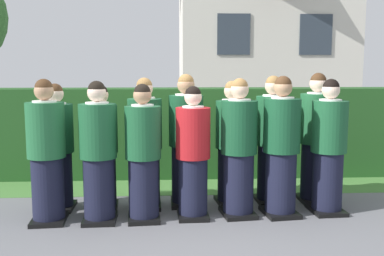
{
  "coord_description": "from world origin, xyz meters",
  "views": [
    {
      "loc": [
        -0.28,
        -5.24,
        1.77
      ],
      "look_at": [
        0.0,
        0.25,
        1.05
      ],
      "focal_mm": 42.23,
      "sensor_mm": 36.0,
      "label": 1
    }
  ],
  "objects_px": {
    "student_front_row_5": "(281,150)",
    "student_rear_row_4": "(231,146)",
    "student_front_row_6": "(329,150)",
    "student_rear_row_3": "(186,143)",
    "student_front_row_0": "(47,155)",
    "student_rear_row_1": "(102,150)",
    "student_rear_row_2": "(145,146)",
    "student_rear_row_5": "(272,143)",
    "student_in_red_blazer": "(193,156)",
    "student_front_row_4": "(239,151)",
    "student_rear_row_6": "(316,141)",
    "student_rear_row_0": "(57,150)",
    "student_front_row_2": "(143,156)",
    "student_front_row_1": "(98,155)"
  },
  "relations": [
    {
      "from": "student_front_row_4",
      "to": "student_front_row_5",
      "type": "relative_size",
      "value": 0.98
    },
    {
      "from": "student_front_row_0",
      "to": "student_rear_row_1",
      "type": "xyz_separation_m",
      "value": [
        0.55,
        0.48,
        -0.04
      ]
    },
    {
      "from": "student_front_row_6",
      "to": "student_rear_row_6",
      "type": "bearing_deg",
      "value": 89.86
    },
    {
      "from": "student_front_row_6",
      "to": "student_rear_row_1",
      "type": "bearing_deg",
      "value": 173.82
    },
    {
      "from": "student_front_row_4",
      "to": "student_rear_row_1",
      "type": "xyz_separation_m",
      "value": [
        -1.68,
        0.36,
        -0.04
      ]
    },
    {
      "from": "student_front_row_2",
      "to": "student_in_red_blazer",
      "type": "bearing_deg",
      "value": 6.35
    },
    {
      "from": "student_front_row_1",
      "to": "student_front_row_0",
      "type": "bearing_deg",
      "value": 179.6
    },
    {
      "from": "student_rear_row_4",
      "to": "student_front_row_5",
      "type": "bearing_deg",
      "value": -43.53
    },
    {
      "from": "student_front_row_6",
      "to": "student_rear_row_3",
      "type": "xyz_separation_m",
      "value": [
        -1.73,
        0.41,
        0.03
      ]
    },
    {
      "from": "student_front_row_1",
      "to": "student_rear_row_1",
      "type": "height_order",
      "value": "student_front_row_1"
    },
    {
      "from": "student_in_red_blazer",
      "to": "student_rear_row_0",
      "type": "height_order",
      "value": "student_rear_row_0"
    },
    {
      "from": "student_rear_row_6",
      "to": "student_rear_row_5",
      "type": "bearing_deg",
      "value": -179.64
    },
    {
      "from": "student_in_red_blazer",
      "to": "student_rear_row_5",
      "type": "bearing_deg",
      "value": 27.92
    },
    {
      "from": "student_front_row_2",
      "to": "student_front_row_6",
      "type": "relative_size",
      "value": 0.97
    },
    {
      "from": "student_rear_row_3",
      "to": "student_rear_row_0",
      "type": "bearing_deg",
      "value": -176.42
    },
    {
      "from": "student_rear_row_2",
      "to": "student_rear_row_5",
      "type": "distance_m",
      "value": 1.67
    },
    {
      "from": "student_front_row_4",
      "to": "student_rear_row_6",
      "type": "xyz_separation_m",
      "value": [
        1.12,
        0.53,
        0.03
      ]
    },
    {
      "from": "student_front_row_0",
      "to": "student_rear_row_5",
      "type": "xyz_separation_m",
      "value": [
        2.76,
        0.65,
        0.01
      ]
    },
    {
      "from": "student_rear_row_1",
      "to": "student_rear_row_4",
      "type": "relative_size",
      "value": 0.97
    },
    {
      "from": "student_in_red_blazer",
      "to": "student_rear_row_4",
      "type": "bearing_deg",
      "value": 45.48
    },
    {
      "from": "student_rear_row_0",
      "to": "student_front_row_5",
      "type": "bearing_deg",
      "value": -7.72
    },
    {
      "from": "student_rear_row_1",
      "to": "student_in_red_blazer",
      "type": "bearing_deg",
      "value": -19.65
    },
    {
      "from": "student_rear_row_1",
      "to": "student_front_row_0",
      "type": "bearing_deg",
      "value": -138.92
    },
    {
      "from": "student_front_row_2",
      "to": "student_front_row_5",
      "type": "relative_size",
      "value": 0.95
    },
    {
      "from": "student_in_red_blazer",
      "to": "student_front_row_6",
      "type": "distance_m",
      "value": 1.67
    },
    {
      "from": "student_front_row_1",
      "to": "student_rear_row_6",
      "type": "relative_size",
      "value": 0.95
    },
    {
      "from": "student_front_row_4",
      "to": "student_rear_row_3",
      "type": "relative_size",
      "value": 0.97
    },
    {
      "from": "student_front_row_4",
      "to": "student_rear_row_1",
      "type": "bearing_deg",
      "value": 167.96
    },
    {
      "from": "student_rear_row_2",
      "to": "student_rear_row_5",
      "type": "relative_size",
      "value": 0.99
    },
    {
      "from": "student_front_row_5",
      "to": "student_rear_row_2",
      "type": "distance_m",
      "value": 1.7
    },
    {
      "from": "student_front_row_0",
      "to": "student_rear_row_6",
      "type": "height_order",
      "value": "student_rear_row_6"
    },
    {
      "from": "student_front_row_4",
      "to": "student_front_row_6",
      "type": "bearing_deg",
      "value": 2.87
    },
    {
      "from": "student_front_row_0",
      "to": "student_front_row_1",
      "type": "xyz_separation_m",
      "value": [
        0.59,
        -0.0,
        -0.01
      ]
    },
    {
      "from": "student_front_row_2",
      "to": "student_rear_row_2",
      "type": "relative_size",
      "value": 0.96
    },
    {
      "from": "student_rear_row_1",
      "to": "student_rear_row_4",
      "type": "bearing_deg",
      "value": 4.84
    },
    {
      "from": "student_front_row_5",
      "to": "student_rear_row_4",
      "type": "height_order",
      "value": "student_front_row_5"
    },
    {
      "from": "student_front_row_0",
      "to": "student_rear_row_0",
      "type": "distance_m",
      "value": 0.49
    },
    {
      "from": "student_front_row_4",
      "to": "student_front_row_6",
      "type": "xyz_separation_m",
      "value": [
        1.12,
        0.06,
        -0.01
      ]
    },
    {
      "from": "student_front_row_4",
      "to": "student_front_row_2",
      "type": "bearing_deg",
      "value": -174.5
    },
    {
      "from": "student_front_row_2",
      "to": "student_rear_row_1",
      "type": "xyz_separation_m",
      "value": [
        -0.55,
        0.47,
        -0.01
      ]
    },
    {
      "from": "student_front_row_0",
      "to": "student_rear_row_5",
      "type": "height_order",
      "value": "student_rear_row_5"
    },
    {
      "from": "student_front_row_6",
      "to": "student_rear_row_5",
      "type": "bearing_deg",
      "value": 141.48
    },
    {
      "from": "student_rear_row_6",
      "to": "student_front_row_4",
      "type": "bearing_deg",
      "value": -154.6
    },
    {
      "from": "student_in_red_blazer",
      "to": "student_front_row_5",
      "type": "xyz_separation_m",
      "value": [
        1.07,
        0.04,
        0.06
      ]
    },
    {
      "from": "student_rear_row_1",
      "to": "student_rear_row_3",
      "type": "distance_m",
      "value": 1.08
    },
    {
      "from": "student_front_row_6",
      "to": "student_rear_row_4",
      "type": "xyz_separation_m",
      "value": [
        -1.13,
        0.44,
        -0.02
      ]
    },
    {
      "from": "student_rear_row_2",
      "to": "student_front_row_4",
      "type": "bearing_deg",
      "value": -19.08
    },
    {
      "from": "student_front_row_5",
      "to": "student_rear_row_3",
      "type": "height_order",
      "value": "student_rear_row_3"
    },
    {
      "from": "student_front_row_0",
      "to": "student_front_row_6",
      "type": "relative_size",
      "value": 1.01
    },
    {
      "from": "student_in_red_blazer",
      "to": "student_rear_row_5",
      "type": "xyz_separation_m",
      "value": [
        1.08,
        0.57,
        0.06
      ]
    }
  ]
}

